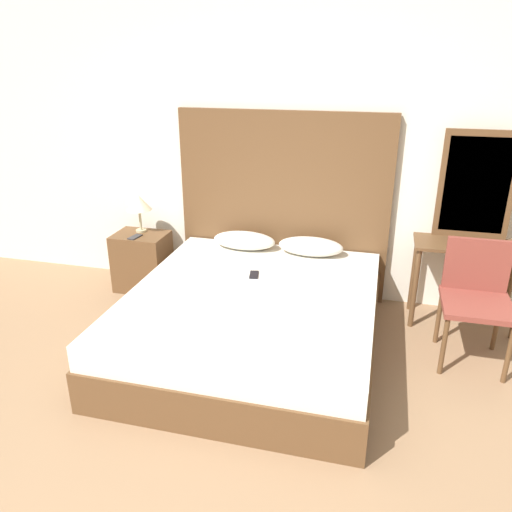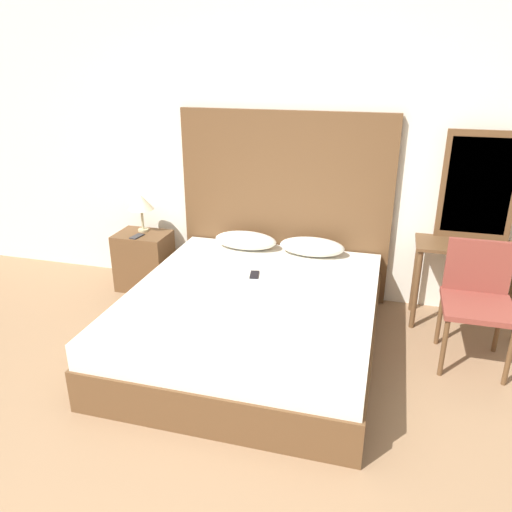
# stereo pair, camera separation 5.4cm
# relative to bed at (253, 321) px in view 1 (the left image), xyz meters

# --- Properties ---
(wall_back) EXTENTS (10.00, 0.06, 2.70)m
(wall_back) POSITION_rel_bed_xyz_m (-0.01, 1.15, 1.11)
(wall_back) COLOR silver
(wall_back) RESTS_ON ground_plane
(bed) EXTENTS (1.85, 2.11, 0.49)m
(bed) POSITION_rel_bed_xyz_m (0.00, 0.00, 0.00)
(bed) COLOR brown
(bed) RESTS_ON ground_plane
(headboard) EXTENTS (1.95, 0.05, 1.72)m
(headboard) POSITION_rel_bed_xyz_m (0.00, 1.08, 0.61)
(headboard) COLOR brown
(headboard) RESTS_ON ground_plane
(pillow_left) EXTENTS (0.58, 0.28, 0.16)m
(pillow_left) POSITION_rel_bed_xyz_m (-0.31, 0.86, 0.33)
(pillow_left) COLOR silver
(pillow_left) RESTS_ON bed
(pillow_right) EXTENTS (0.58, 0.28, 0.16)m
(pillow_right) POSITION_rel_bed_xyz_m (0.31, 0.86, 0.33)
(pillow_right) COLOR silver
(pillow_right) RESTS_ON bed
(phone_on_bed) EXTENTS (0.10, 0.16, 0.01)m
(phone_on_bed) POSITION_rel_bed_xyz_m (-0.07, 0.30, 0.25)
(phone_on_bed) COLOR black
(phone_on_bed) RESTS_ON bed
(nightstand) EXTENTS (0.50, 0.38, 0.56)m
(nightstand) POSITION_rel_bed_xyz_m (-1.33, 0.80, 0.04)
(nightstand) COLOR brown
(nightstand) RESTS_ON ground_plane
(table_lamp) EXTENTS (0.24, 0.24, 0.36)m
(table_lamp) POSITION_rel_bed_xyz_m (-1.35, 0.87, 0.60)
(table_lamp) COLOR tan
(table_lamp) RESTS_ON nightstand
(phone_on_nightstand) EXTENTS (0.09, 0.16, 0.01)m
(phone_on_nightstand) POSITION_rel_bed_xyz_m (-1.33, 0.70, 0.33)
(phone_on_nightstand) COLOR #232328
(phone_on_nightstand) RESTS_ON nightstand
(vanity_desk) EXTENTS (0.88, 0.40, 0.73)m
(vanity_desk) POSITION_rel_bed_xyz_m (1.62, 0.84, 0.33)
(vanity_desk) COLOR brown
(vanity_desk) RESTS_ON ground_plane
(vanity_mirror) EXTENTS (0.59, 0.03, 0.89)m
(vanity_mirror) POSITION_rel_bed_xyz_m (1.62, 1.01, 0.93)
(vanity_mirror) COLOR brown
(vanity_mirror) RESTS_ON vanity_desk
(chair) EXTENTS (0.49, 0.50, 0.90)m
(chair) POSITION_rel_bed_xyz_m (1.62, 0.32, 0.28)
(chair) COLOR brown
(chair) RESTS_ON ground_plane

